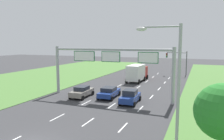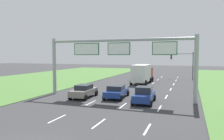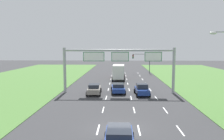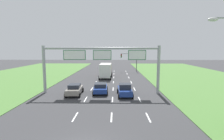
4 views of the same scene
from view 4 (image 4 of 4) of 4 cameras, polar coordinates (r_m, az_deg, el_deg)
The scene contains 9 objects.
lane_dashes_inner_left at distance 23.27m, azimuth -8.60°, elevation -9.38°, with size 0.14×62.40×0.01m.
lane_dashes_inner_right at distance 22.95m, azimuth 0.17°, elevation -9.54°, with size 0.14×62.40×0.01m.
lane_dashes_slip at distance 23.17m, azimuth 8.98°, elevation -9.47°, with size 0.14×62.40×0.01m.
car_lead_silver at distance 25.66m, azimuth -12.14°, elevation -6.19°, with size 2.28×4.30×1.51m.
car_mid_lane at distance 24.58m, azimuth 4.18°, elevation -6.49°, with size 2.17×4.23×1.69m.
car_far_ahead at distance 26.20m, azimuth -3.77°, elevation -5.80°, with size 2.39×4.55×1.47m.
box_truck at distance 39.77m, azimuth -2.00°, elevation -0.05°, with size 2.82×7.39×3.29m.
sign_gantry at distance 25.51m, azimuth -3.54°, elevation 3.36°, with size 17.24×0.44×7.00m.
traffic_light_mast at distance 51.59m, azimuth 5.89°, elevation 3.81°, with size 4.76×0.49×5.60m.
Camera 4 is at (2.10, -10.04, 6.41)m, focal length 28.00 mm.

